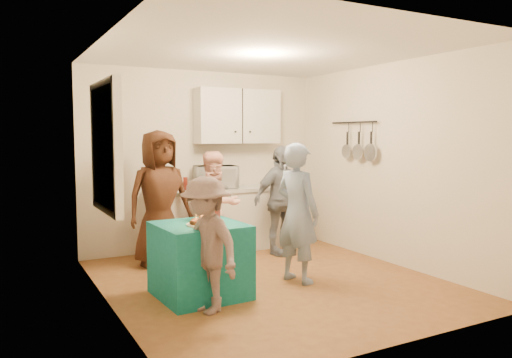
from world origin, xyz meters
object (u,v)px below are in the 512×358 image
woman_back_left (159,198)px  woman_back_right (280,200)px  counter (224,220)px  man_birthday (297,213)px  woman_back_center (216,207)px  microwave (216,177)px  party_table (200,260)px  child_near_left (206,245)px  punch_jar (210,203)px

woman_back_left → woman_back_right: 1.69m
counter → man_birthday: (0.07, -1.85, 0.36)m
woman_back_center → woman_back_right: size_ratio=0.96×
counter → woman_back_left: size_ratio=1.27×
microwave → party_table: bearing=-109.3°
microwave → child_near_left: (-1.10, -2.28, -0.43)m
child_near_left → punch_jar: bearing=137.5°
woman_back_center → microwave: bearing=59.9°
child_near_left → woman_back_center: bearing=137.0°
man_birthday → child_near_left: 1.38m
counter → microwave: 0.66m
woman_back_center → woman_back_right: 0.97m
microwave → woman_back_left: size_ratio=0.34×
microwave → counter: bearing=9.1°
microwave → woman_back_left: woman_back_left is taller
punch_jar → man_birthday: man_birthday is taller
counter → woman_back_center: 0.78m
counter → woman_back_center: (-0.39, -0.60, 0.30)m
punch_jar → microwave: bearing=64.4°
counter → woman_back_left: 1.25m
man_birthday → punch_jar: bearing=58.0°
counter → party_table: size_ratio=2.59×
counter → woman_back_left: bearing=-159.2°
woman_back_center → woman_back_left: bearing=158.6°
counter → child_near_left: bearing=-118.4°
counter → party_table: counter is taller
microwave → party_table: microwave is taller
punch_jar → woman_back_left: woman_back_left is taller
party_table → punch_jar: punch_jar is taller
woman_back_left → woman_back_center: 0.74m
microwave → woman_back_center: (-0.26, -0.60, -0.34)m
punch_jar → woman_back_right: size_ratio=0.22×
microwave → party_table: 2.17m
woman_back_left → child_near_left: 1.88m
woman_back_center → man_birthday: bearing=-76.5°
counter → punch_jar: bearing=-119.4°
punch_jar → child_near_left: 0.83m
punch_jar → counter: bearing=60.6°
woman_back_left → woman_back_right: bearing=-13.4°
party_table → woman_back_left: woman_back_left is taller
microwave → punch_jar: microwave is taller
man_birthday → woman_back_right: 1.34m
microwave → punch_jar: 1.75m
party_table → man_birthday: man_birthday is taller
punch_jar → child_near_left: child_near_left is taller
woman_back_left → child_near_left: size_ratio=1.35×
woman_back_center → woman_back_right: woman_back_right is taller
woman_back_left → woman_back_center: (0.71, -0.19, -0.14)m
man_birthday → woman_back_right: bearing=-38.7°
party_table → man_birthday: 1.24m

